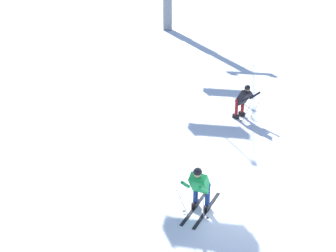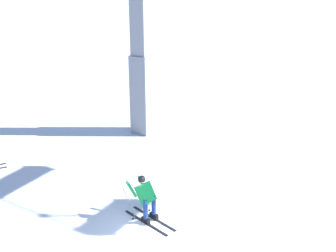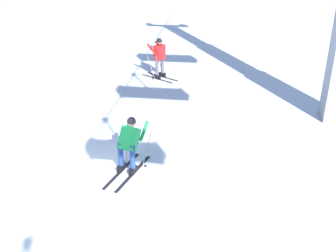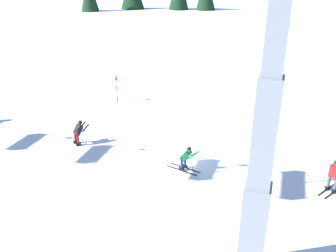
% 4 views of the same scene
% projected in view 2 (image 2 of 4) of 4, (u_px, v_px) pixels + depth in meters
% --- Properties ---
extents(ground_plane, '(260.00, 260.00, 0.00)m').
position_uv_depth(ground_plane, '(149.00, 251.00, 11.35)').
color(ground_plane, white).
extents(skier_carving_main, '(1.84, 0.98, 1.49)m').
position_uv_depth(skier_carving_main, '(146.00, 196.00, 12.49)').
color(skier_carving_main, black).
rests_on(skier_carving_main, ground_plane).
extents(lift_tower_near, '(0.81, 2.50, 10.84)m').
position_uv_depth(lift_tower_near, '(141.00, 30.00, 17.51)').
color(lift_tower_near, gray).
rests_on(lift_tower_near, ground_plane).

